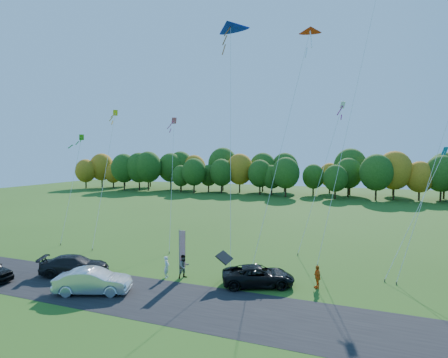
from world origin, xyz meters
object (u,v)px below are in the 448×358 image
(black_suv, at_px, (258,276))
(person_east, at_px, (317,277))
(silver_sedan, at_px, (93,281))
(feather_flag, at_px, (182,248))

(black_suv, relative_size, person_east, 3.20)
(silver_sedan, distance_m, person_east, 15.09)
(black_suv, bearing_deg, feather_flag, 72.50)
(black_suv, xyz_separation_m, feather_flag, (-5.71, -0.50, 1.52))
(silver_sedan, xyz_separation_m, feather_flag, (4.17, 4.62, 1.42))
(feather_flag, bearing_deg, black_suv, 4.99)
(black_suv, bearing_deg, silver_sedan, 94.88)
(silver_sedan, height_order, person_east, silver_sedan)
(person_east, bearing_deg, feather_flag, -109.00)
(person_east, distance_m, feather_flag, 9.85)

